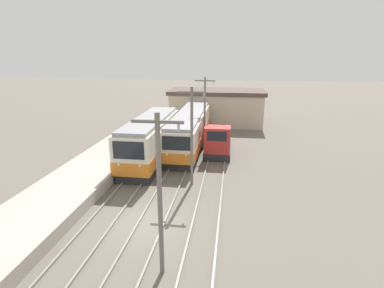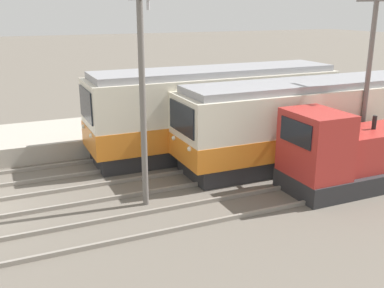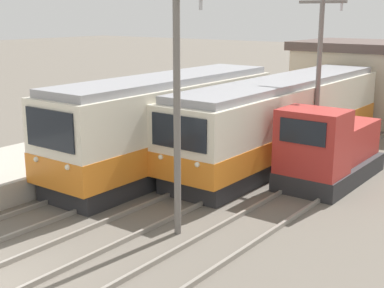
{
  "view_description": "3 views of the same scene",
  "coord_description": "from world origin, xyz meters",
  "px_view_note": "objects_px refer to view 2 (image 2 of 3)",
  "views": [
    {
      "loc": [
        4.46,
        -14.32,
        9.05
      ],
      "look_at": [
        1.19,
        9.43,
        1.91
      ],
      "focal_mm": 28.0,
      "sensor_mm": 36.0,
      "label": 1
    },
    {
      "loc": [
        15.14,
        1.4,
        6.39
      ],
      "look_at": [
        1.0,
        7.64,
        1.69
      ],
      "focal_mm": 42.0,
      "sensor_mm": 36.0,
      "label": 2
    },
    {
      "loc": [
        10.78,
        -5.74,
        6.28
      ],
      "look_at": [
        -0.41,
        9.1,
        1.68
      ],
      "focal_mm": 50.0,
      "sensor_mm": 36.0,
      "label": 3
    }
  ],
  "objects_px": {
    "commuter_train_left": "(215,114)",
    "commuter_train_center": "(338,121)",
    "catenary_mast_mid": "(142,92)",
    "shunting_locomotive": "(347,156)",
    "catenary_mast_far": "(368,75)"
  },
  "relations": [
    {
      "from": "commuter_train_left",
      "to": "catenary_mast_mid",
      "type": "distance_m",
      "value": 6.73
    },
    {
      "from": "catenary_mast_mid",
      "to": "catenary_mast_far",
      "type": "height_order",
      "value": "same"
    },
    {
      "from": "catenary_mast_mid",
      "to": "catenary_mast_far",
      "type": "relative_size",
      "value": 1.0
    },
    {
      "from": "shunting_locomotive",
      "to": "catenary_mast_mid",
      "type": "height_order",
      "value": "catenary_mast_mid"
    },
    {
      "from": "commuter_train_left",
      "to": "shunting_locomotive",
      "type": "height_order",
      "value": "commuter_train_left"
    },
    {
      "from": "catenary_mast_mid",
      "to": "shunting_locomotive",
      "type": "bearing_deg",
      "value": 78.36
    },
    {
      "from": "commuter_train_center",
      "to": "catenary_mast_mid",
      "type": "bearing_deg",
      "value": -80.9
    },
    {
      "from": "catenary_mast_far",
      "to": "catenary_mast_mid",
      "type": "bearing_deg",
      "value": -90.0
    },
    {
      "from": "commuter_train_left",
      "to": "catenary_mast_mid",
      "type": "relative_size",
      "value": 1.65
    },
    {
      "from": "commuter_train_center",
      "to": "shunting_locomotive",
      "type": "bearing_deg",
      "value": -35.88
    },
    {
      "from": "commuter_train_left",
      "to": "shunting_locomotive",
      "type": "relative_size",
      "value": 2.18
    },
    {
      "from": "commuter_train_left",
      "to": "commuter_train_center",
      "type": "distance_m",
      "value": 5.44
    },
    {
      "from": "commuter_train_center",
      "to": "commuter_train_left",
      "type": "bearing_deg",
      "value": -120.97
    },
    {
      "from": "commuter_train_left",
      "to": "shunting_locomotive",
      "type": "distance_m",
      "value": 6.34
    },
    {
      "from": "commuter_train_center",
      "to": "catenary_mast_far",
      "type": "height_order",
      "value": "catenary_mast_far"
    }
  ]
}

